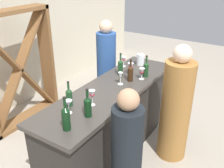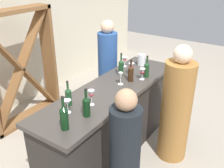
# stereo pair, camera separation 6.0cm
# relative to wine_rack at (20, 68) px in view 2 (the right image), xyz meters

# --- Properties ---
(ground_plane) EXTENTS (12.00, 12.00, 0.00)m
(ground_plane) POSITION_rel_wine_rack_xyz_m (0.09, -1.65, -0.89)
(ground_plane) COLOR #9E9384
(bar_counter) EXTENTS (2.33, 0.67, 0.98)m
(bar_counter) POSITION_rel_wine_rack_xyz_m (0.09, -1.65, -0.40)
(bar_counter) COLOR #2A2723
(bar_counter) RESTS_ON ground
(wine_rack) EXTENTS (1.25, 0.28, 1.79)m
(wine_rack) POSITION_rel_wine_rack_xyz_m (0.00, 0.00, 0.00)
(wine_rack) COLOR brown
(wine_rack) RESTS_ON ground
(wine_bottle_leftmost_dark_green) EXTENTS (0.08, 0.08, 0.34)m
(wine_bottle_leftmost_dark_green) POSITION_rel_wine_rack_xyz_m (-0.87, -1.77, 0.22)
(wine_bottle_leftmost_dark_green) COLOR black
(wine_bottle_leftmost_dark_green) RESTS_ON bar_counter
(wine_bottle_second_left_dark_green) EXTENTS (0.08, 0.08, 0.30)m
(wine_bottle_second_left_dark_green) POSITION_rel_wine_rack_xyz_m (-0.58, -1.80, 0.20)
(wine_bottle_second_left_dark_green) COLOR black
(wine_bottle_second_left_dark_green) RESTS_ON bar_counter
(wine_bottle_center_olive_green) EXTENTS (0.07, 0.07, 0.28)m
(wine_bottle_center_olive_green) POSITION_rel_wine_rack_xyz_m (-0.52, -1.50, 0.19)
(wine_bottle_center_olive_green) COLOR #193D1E
(wine_bottle_center_olive_green) RESTS_ON bar_counter
(wine_bottle_second_right_amber_brown) EXTENTS (0.07, 0.07, 0.29)m
(wine_bottle_second_right_amber_brown) POSITION_rel_wine_rack_xyz_m (0.39, -1.74, 0.20)
(wine_bottle_second_right_amber_brown) COLOR #331E0F
(wine_bottle_second_right_amber_brown) RESTS_ON bar_counter
(wine_bottle_rightmost_olive_green) EXTENTS (0.07, 0.07, 0.31)m
(wine_bottle_rightmost_olive_green) POSITION_rel_wine_rack_xyz_m (0.49, -1.53, 0.21)
(wine_bottle_rightmost_olive_green) COLOR #193D1E
(wine_bottle_rightmost_olive_green) RESTS_ON bar_counter
(wine_bottle_far_right_olive_green) EXTENTS (0.07, 0.07, 0.30)m
(wine_bottle_far_right_olive_green) POSITION_rel_wine_rack_xyz_m (0.62, -1.85, 0.20)
(wine_bottle_far_right_olive_green) COLOR #193D1E
(wine_bottle_far_right_olive_green) RESTS_ON bar_counter
(wine_glass_near_left) EXTENTS (0.07, 0.07, 0.15)m
(wine_glass_near_left) POSITION_rel_wine_rack_xyz_m (0.52, -1.84, 0.19)
(wine_glass_near_left) COLOR white
(wine_glass_near_left) RESTS_ON bar_counter
(wine_glass_near_center) EXTENTS (0.07, 0.07, 0.18)m
(wine_glass_near_center) POSITION_rel_wine_rack_xyz_m (-0.38, -1.70, 0.21)
(wine_glass_near_center) COLOR white
(wine_glass_near_center) RESTS_ON bar_counter
(wine_glass_near_right) EXTENTS (0.07, 0.07, 0.16)m
(wine_glass_near_right) POSITION_rel_wine_rack_xyz_m (0.23, -1.68, 0.20)
(wine_glass_near_right) COLOR white
(wine_glass_near_right) RESTS_ON bar_counter
(wine_glass_far_left) EXTENTS (0.08, 0.08, 0.16)m
(wine_glass_far_left) POSITION_rel_wine_rack_xyz_m (0.58, -1.64, 0.20)
(wine_glass_far_left) COLOR white
(wine_glass_far_left) RESTS_ON bar_counter
(wine_glass_far_center) EXTENTS (0.08, 0.08, 0.15)m
(wine_glass_far_center) POSITION_rel_wine_rack_xyz_m (-0.64, -1.60, 0.20)
(wine_glass_far_center) COLOR white
(wine_glass_far_center) RESTS_ON bar_counter
(wine_glass_far_right) EXTENTS (0.07, 0.07, 0.15)m
(wine_glass_far_right) POSITION_rel_wine_rack_xyz_m (0.78, -1.41, 0.19)
(wine_glass_far_right) COLOR white
(wine_glass_far_right) RESTS_ON bar_counter
(water_pitcher) EXTENTS (0.11, 0.11, 0.17)m
(water_pitcher) POSITION_rel_wine_rack_xyz_m (0.97, -1.59, 0.17)
(water_pitcher) COLOR silver
(water_pitcher) RESTS_ON bar_counter
(person_left_guest) EXTENTS (0.44, 0.44, 1.55)m
(person_left_guest) POSITION_rel_wine_rack_xyz_m (0.49, -2.35, -0.19)
(person_left_guest) COLOR #9E6B33
(person_left_guest) RESTS_ON ground
(person_center_guest) EXTENTS (0.33, 0.33, 1.40)m
(person_center_guest) POSITION_rel_wine_rack_xyz_m (-0.58, -2.25, -0.24)
(person_center_guest) COLOR black
(person_center_guest) RESTS_ON ground
(person_right_guest) EXTENTS (0.34, 0.34, 1.60)m
(person_right_guest) POSITION_rel_wine_rack_xyz_m (0.92, -1.01, -0.15)
(person_right_guest) COLOR #284C8C
(person_right_guest) RESTS_ON ground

